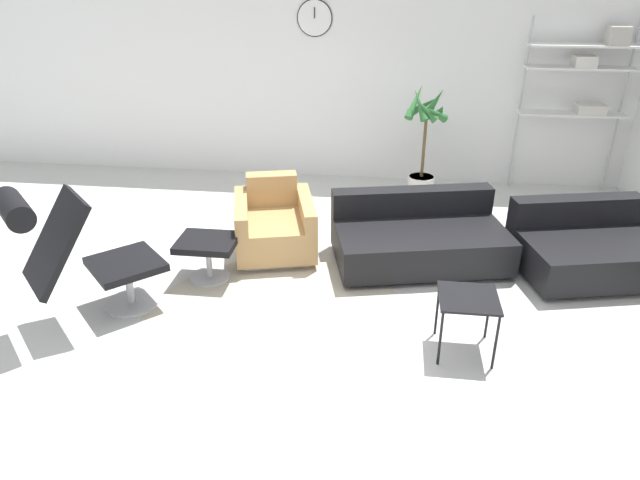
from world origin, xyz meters
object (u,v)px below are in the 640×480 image
Objects in this scene: couch_low at (418,239)px; shelf_unit at (588,74)px; ottoman at (208,249)px; side_table at (468,303)px; couch_second at (588,250)px; lounge_chair at (73,245)px; armchair_red at (274,226)px; potted_plant at (424,149)px.

shelf_unit reaches higher than couch_low.
side_table is (2.16, -0.81, 0.11)m from ottoman.
couch_second is 2.47m from shelf_unit.
lounge_chair reaches higher than armchair_red.
ottoman is 0.39× the size of potted_plant.
potted_plant is (1.95, 2.27, 0.31)m from ottoman.
armchair_red is (1.25, 1.38, -0.40)m from lounge_chair.
shelf_unit reaches higher than ottoman.
side_table is 0.22× the size of shelf_unit.
ottoman is 2.31m from side_table.
side_table is at bearing 88.91° from couch_low.
couch_second is 3.11× the size of side_table.
couch_low is 1.52m from couch_second.
shelf_unit is (4.52, 3.44, 0.77)m from lounge_chair.
lounge_chair is 2.95m from side_table.
ottoman is at bearing 3.66° from couch_low.
ottoman is 3.01m from potted_plant.
side_table is at bearing -114.53° from shelf_unit.
armchair_red is 2.21m from side_table.
couch_low is (2.64, 1.33, -0.43)m from lounge_chair.
lounge_chair is at bearing -131.95° from potted_plant.
armchair_red reaches higher than couch_low.
potted_plant reaches higher than side_table.
couch_low is (1.86, 0.57, -0.07)m from ottoman.
lounge_chair is 1.15m from ottoman.
potted_plant is at bearing 93.62° from lounge_chair.
shelf_unit is (1.59, 3.48, 1.02)m from side_table.
lounge_chair is 0.80× the size of couch_second.
shelf_unit reaches higher than potted_plant.
side_table is (0.30, -1.37, 0.18)m from couch_low.
couch_second reaches higher than ottoman.
lounge_chair is at bearing 33.08° from armchair_red.
armchair_red reaches higher than couch_second.
couch_second is 0.70× the size of shelf_unit.
side_table is at bearing 44.73° from lounge_chair.
potted_plant reaches higher than lounge_chair.
potted_plant is at bearing 49.36° from ottoman.
armchair_red is (0.48, 0.61, -0.03)m from ottoman.
side_table is (2.94, -0.04, -0.25)m from lounge_chair.
couch_second is at bearing 163.95° from armchair_red.
couch_second is at bearing -99.63° from shelf_unit.
ottoman is at bearing -130.64° from potted_plant.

